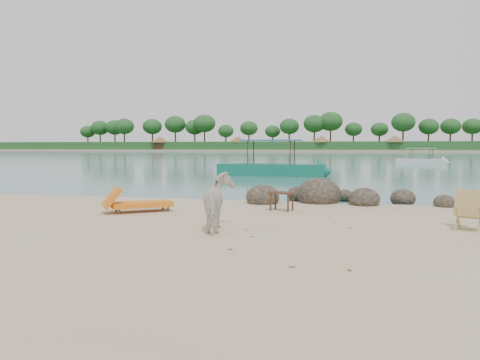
% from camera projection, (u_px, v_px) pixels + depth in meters
% --- Properties ---
extents(water, '(400.00, 400.00, 0.00)m').
position_uv_depth(water, '(339.00, 155.00, 96.67)').
color(water, '#3A6F74').
rests_on(water, ground).
extents(far_shore, '(420.00, 90.00, 1.40)m').
position_uv_depth(far_shore, '(344.00, 151.00, 174.32)').
color(far_shore, tan).
rests_on(far_shore, ground).
extents(far_scenery, '(420.00, 18.00, 9.50)m').
position_uv_depth(far_scenery, '(343.00, 142.00, 141.76)').
color(far_scenery, '#1E4C1E').
rests_on(far_scenery, ground).
extents(boulders, '(6.24, 2.79, 1.05)m').
position_uv_depth(boulders, '(325.00, 197.00, 14.86)').
color(boulders, black).
rests_on(boulders, ground).
extents(cow, '(1.02, 1.58, 1.23)m').
position_uv_depth(cow, '(220.00, 203.00, 9.87)').
color(cow, silver).
rests_on(cow, ground).
extents(side_table, '(0.74, 0.58, 0.52)m').
position_uv_depth(side_table, '(282.00, 202.00, 12.91)').
color(side_table, '#372416').
rests_on(side_table, ground).
extents(lounge_chair, '(2.03, 1.76, 0.60)m').
position_uv_depth(lounge_chair, '(142.00, 202.00, 12.73)').
color(lounge_chair, orange).
rests_on(lounge_chair, ground).
extents(deck_chair, '(0.75, 0.78, 0.85)m').
position_uv_depth(deck_chair, '(469.00, 212.00, 9.93)').
color(deck_chair, tan).
rests_on(deck_chair, ground).
extents(boat_near, '(7.59, 2.08, 3.64)m').
position_uv_depth(boat_near, '(271.00, 146.00, 29.27)').
color(boat_near, '#106751').
rests_on(boat_near, water).
extents(boat_mid, '(5.51, 3.29, 2.67)m').
position_uv_depth(boat_mid, '(421.00, 151.00, 47.95)').
color(boat_mid, silver).
rests_on(boat_mid, water).
extents(dead_leaves, '(6.27, 5.73, 0.00)m').
position_uv_depth(dead_leaves, '(259.00, 231.00, 9.97)').
color(dead_leaves, brown).
rests_on(dead_leaves, ground).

